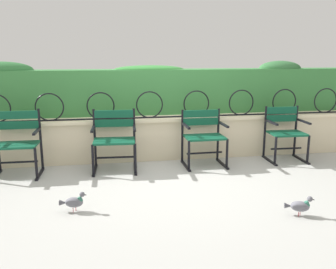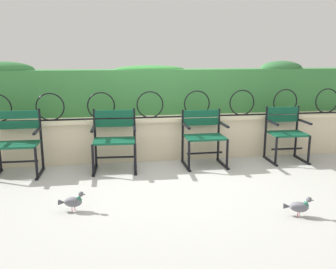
# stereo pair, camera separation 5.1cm
# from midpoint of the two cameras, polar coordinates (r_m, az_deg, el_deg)

# --- Properties ---
(ground_plane) EXTENTS (60.00, 60.00, 0.00)m
(ground_plane) POSITION_cam_midpoint_polar(r_m,az_deg,el_deg) (5.07, -0.01, -6.43)
(ground_plane) COLOR #ADADA8
(stone_wall) EXTENTS (7.84, 0.41, 0.67)m
(stone_wall) POSITION_cam_midpoint_polar(r_m,az_deg,el_deg) (5.83, -1.51, -0.45)
(stone_wall) COLOR beige
(stone_wall) RESTS_ON ground
(iron_arch_fence) EXTENTS (7.29, 0.02, 0.42)m
(iron_arch_fence) POSITION_cam_midpoint_polar(r_m,az_deg,el_deg) (5.65, -2.96, 4.45)
(iron_arch_fence) COLOR black
(iron_arch_fence) RESTS_ON stone_wall
(hedge_row) EXTENTS (7.68, 0.45, 0.86)m
(hedge_row) POSITION_cam_midpoint_polar(r_m,az_deg,el_deg) (6.11, -2.37, 7.05)
(hedge_row) COLOR #387A3D
(hedge_row) RESTS_ON stone_wall
(park_chair_leftmost) EXTENTS (0.63, 0.53, 0.90)m
(park_chair_leftmost) POSITION_cam_midpoint_polar(r_m,az_deg,el_deg) (5.42, -22.92, -0.99)
(park_chair_leftmost) COLOR #0F4C33
(park_chair_leftmost) RESTS_ON ground
(park_chair_centre_left) EXTENTS (0.65, 0.55, 0.87)m
(park_chair_centre_left) POSITION_cam_midpoint_polar(r_m,az_deg,el_deg) (5.28, -8.69, -0.54)
(park_chair_centre_left) COLOR #0F4C33
(park_chair_centre_left) RESTS_ON ground
(park_chair_centre_right) EXTENTS (0.62, 0.53, 0.82)m
(park_chair_centre_right) POSITION_cam_midpoint_polar(r_m,az_deg,el_deg) (5.48, 5.29, -0.08)
(park_chair_centre_right) COLOR #0F4C33
(park_chair_centre_right) RESTS_ON ground
(park_chair_rightmost) EXTENTS (0.58, 0.54, 0.84)m
(park_chair_rightmost) POSITION_cam_midpoint_polar(r_m,az_deg,el_deg) (5.99, 17.62, 0.46)
(park_chair_rightmost) COLOR #0F4C33
(park_chair_rightmost) RESTS_ON ground
(pigeon_near_chairs) EXTENTS (0.29, 0.13, 0.22)m
(pigeon_near_chairs) POSITION_cam_midpoint_polar(r_m,az_deg,el_deg) (4.06, -14.92, -10.14)
(pigeon_near_chairs) COLOR slate
(pigeon_near_chairs) RESTS_ON ground
(pigeon_far_side) EXTENTS (0.28, 0.17, 0.22)m
(pigeon_far_side) POSITION_cam_midpoint_polar(r_m,az_deg,el_deg) (4.06, 19.56, -10.47)
(pigeon_far_side) COLOR slate
(pigeon_far_side) RESTS_ON ground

